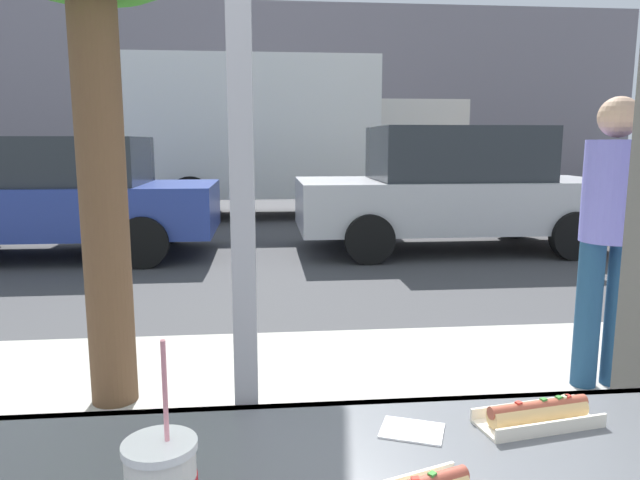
# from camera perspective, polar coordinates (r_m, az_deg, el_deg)

# --- Properties ---
(ground_plane) EXTENTS (60.00, 60.00, 0.00)m
(ground_plane) POSITION_cam_1_polar(r_m,az_deg,el_deg) (9.28, -5.78, -0.04)
(ground_plane) COLOR #424244
(sidewalk_strip) EXTENTS (16.00, 2.80, 0.15)m
(sidewalk_strip) POSITION_cam_1_polar(r_m,az_deg,el_deg) (3.12, -6.03, -18.46)
(sidewalk_strip) COLOR #B2ADA3
(sidewalk_strip) RESTS_ON ground
(building_facade_far) EXTENTS (28.00, 1.20, 6.38)m
(building_facade_far) POSITION_cam_1_polar(r_m,az_deg,el_deg) (22.11, -5.86, 13.78)
(building_facade_far) COLOR gray
(building_facade_far) RESTS_ON ground
(hotdog_tray_far) EXTENTS (0.26, 0.14, 0.05)m
(hotdog_tray_far) POSITION_cam_1_polar(r_m,az_deg,el_deg) (1.30, 20.45, -15.55)
(hotdog_tray_far) COLOR beige
(hotdog_tray_far) RESTS_ON window_counter
(napkin_wrapper) EXTENTS (0.15, 0.13, 0.00)m
(napkin_wrapper) POSITION_cam_1_polar(r_m,az_deg,el_deg) (1.22, 8.95, -17.86)
(napkin_wrapper) COLOR white
(napkin_wrapper) RESTS_ON window_counter
(parked_car_blue) EXTENTS (4.33, 1.96, 1.60)m
(parked_car_blue) POSITION_cam_1_polar(r_m,az_deg,el_deg) (8.62, -24.50, 3.93)
(parked_car_blue) COLOR #283D93
(parked_car_blue) RESTS_ON ground
(parked_car_silver) EXTENTS (4.39, 2.03, 1.75)m
(parked_car_silver) POSITION_cam_1_polar(r_m,az_deg,el_deg) (8.59, 12.82, 4.91)
(parked_car_silver) COLOR #BCBCC1
(parked_car_silver) RESTS_ON ground
(box_truck) EXTENTS (7.03, 2.44, 3.17)m
(box_truck) POSITION_cam_1_polar(r_m,az_deg,el_deg) (12.29, -4.24, 10.29)
(box_truck) COLOR silver
(box_truck) RESTS_ON ground
(pedestrian) EXTENTS (0.32, 0.32, 1.63)m
(pedestrian) POSITION_cam_1_polar(r_m,az_deg,el_deg) (3.62, 26.41, 1.33)
(pedestrian) COLOR navy
(pedestrian) RESTS_ON sidewalk_strip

